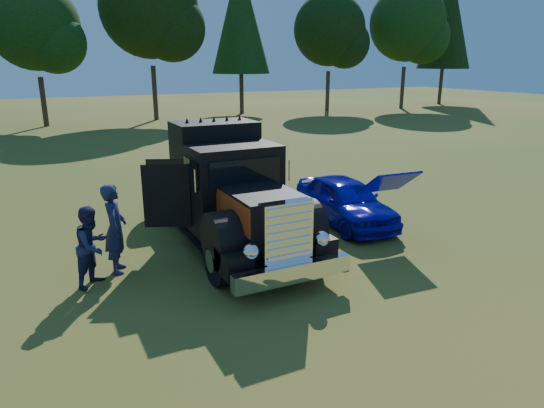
{
  "coord_description": "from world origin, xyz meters",
  "views": [
    {
      "loc": [
        -5.06,
        -8.81,
        4.46
      ],
      "look_at": [
        -0.22,
        0.93,
        1.25
      ],
      "focal_mm": 32.0,
      "sensor_mm": 36.0,
      "label": 1
    }
  ],
  "objects_px": {
    "spectator_near": "(115,229)",
    "hotrod_coupe": "(345,200)",
    "diamond_t_truck": "(228,195)",
    "spectator_far": "(92,246)"
  },
  "relations": [
    {
      "from": "diamond_t_truck",
      "to": "spectator_near",
      "type": "distance_m",
      "value": 2.85
    },
    {
      "from": "hotrod_coupe",
      "to": "spectator_far",
      "type": "height_order",
      "value": "hotrod_coupe"
    },
    {
      "from": "diamond_t_truck",
      "to": "spectator_far",
      "type": "height_order",
      "value": "diamond_t_truck"
    },
    {
      "from": "spectator_near",
      "to": "spectator_far",
      "type": "distance_m",
      "value": 0.72
    },
    {
      "from": "spectator_near",
      "to": "spectator_far",
      "type": "relative_size",
      "value": 1.17
    },
    {
      "from": "spectator_near",
      "to": "spectator_far",
      "type": "bearing_deg",
      "value": 144.49
    },
    {
      "from": "diamond_t_truck",
      "to": "spectator_far",
      "type": "bearing_deg",
      "value": -164.7
    },
    {
      "from": "hotrod_coupe",
      "to": "spectator_near",
      "type": "relative_size",
      "value": 2.12
    },
    {
      "from": "spectator_near",
      "to": "hotrod_coupe",
      "type": "bearing_deg",
      "value": -70.87
    },
    {
      "from": "spectator_near",
      "to": "spectator_far",
      "type": "height_order",
      "value": "spectator_near"
    }
  ]
}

